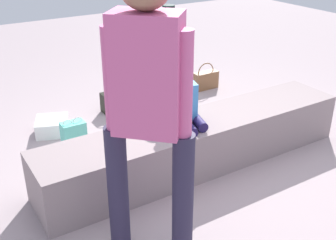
# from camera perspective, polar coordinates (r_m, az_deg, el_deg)

# --- Properties ---
(ground_plane) EXTENTS (12.00, 12.00, 0.00)m
(ground_plane) POSITION_cam_1_polar(r_m,az_deg,el_deg) (3.42, 4.07, -6.04)
(ground_plane) COLOR gray
(concrete_ledge) EXTENTS (2.59, 0.48, 0.39)m
(concrete_ledge) POSITION_cam_1_polar(r_m,az_deg,el_deg) (3.32, 4.17, -3.15)
(concrete_ledge) COLOR gray
(concrete_ledge) RESTS_ON ground_plane
(child_seated) EXTENTS (0.29, 0.34, 0.48)m
(child_seated) POSITION_cam_1_polar(r_m,az_deg,el_deg) (3.08, 2.16, 2.99)
(child_seated) COLOR #1F1747
(child_seated) RESTS_ON concrete_ledge
(adult_standing) EXTENTS (0.39, 0.38, 1.67)m
(adult_standing) POSITION_cam_1_polar(r_m,az_deg,el_deg) (2.09, -2.79, 3.49)
(adult_standing) COLOR #28233D
(adult_standing) RESTS_ON ground_plane
(cake_plate) EXTENTS (0.22, 0.22, 0.07)m
(cake_plate) POSITION_cam_1_polar(r_m,az_deg,el_deg) (3.02, -1.63, -1.57)
(cake_plate) COLOR #4CA5D8
(cake_plate) RESTS_ON concrete_ledge
(gift_bag) EXTENTS (0.19, 0.13, 0.34)m
(gift_bag) POSITION_cam_1_polar(r_m,az_deg,el_deg) (3.56, -12.62, -2.49)
(gift_bag) COLOR #59C6B2
(gift_bag) RESTS_ON ground_plane
(railing_post) EXTENTS (0.36, 0.36, 1.12)m
(railing_post) POSITION_cam_1_polar(r_m,az_deg,el_deg) (3.96, 0.07, 5.38)
(railing_post) COLOR black
(railing_post) RESTS_ON ground_plane
(water_bottle_near_gift) EXTENTS (0.06, 0.06, 0.22)m
(water_bottle_near_gift) POSITION_cam_1_polar(r_m,az_deg,el_deg) (4.09, 9.92, 0.76)
(water_bottle_near_gift) COLOR silver
(water_bottle_near_gift) RESTS_ON ground_plane
(party_cup_red) EXTENTS (0.09, 0.09, 0.10)m
(party_cup_red) POSITION_cam_1_polar(r_m,az_deg,el_deg) (4.38, 2.38, 2.17)
(party_cup_red) COLOR red
(party_cup_red) RESTS_ON ground_plane
(cake_box_white) EXTENTS (0.37, 0.38, 0.14)m
(cake_box_white) POSITION_cam_1_polar(r_m,az_deg,el_deg) (4.02, -15.44, -0.79)
(cake_box_white) COLOR white
(cake_box_white) RESTS_ON ground_plane
(handbag_black_leather) EXTENTS (0.28, 0.13, 0.31)m
(handbag_black_leather) POSITION_cam_1_polar(r_m,az_deg,el_deg) (4.35, -7.19, 2.62)
(handbag_black_leather) COLOR black
(handbag_black_leather) RESTS_ON ground_plane
(handbag_brown_canvas) EXTENTS (0.30, 0.12, 0.31)m
(handbag_brown_canvas) POSITION_cam_1_polar(r_m,az_deg,el_deg) (4.92, 5.12, 5.49)
(handbag_brown_canvas) COLOR brown
(handbag_brown_canvas) RESTS_ON ground_plane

